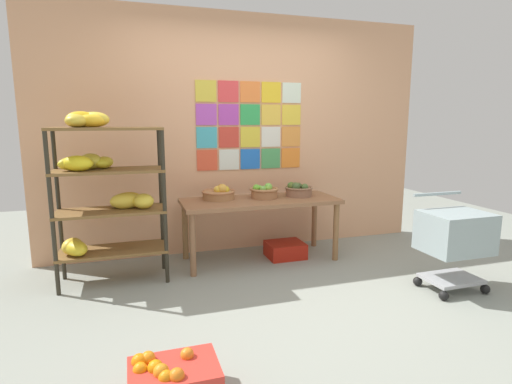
{
  "coord_description": "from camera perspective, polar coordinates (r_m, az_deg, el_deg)",
  "views": [
    {
      "loc": [
        -1.22,
        -2.85,
        1.46
      ],
      "look_at": [
        -0.07,
        0.8,
        0.79
      ],
      "focal_mm": 28.57,
      "sensor_mm": 36.0,
      "label": 1
    }
  ],
  "objects": [
    {
      "name": "produce_crate_under_table",
      "position": [
        4.46,
        4.11,
        -8.06
      ],
      "size": [
        0.39,
        0.33,
        0.16
      ],
      "primitive_type": "cube",
      "color": "#AD1D0F",
      "rests_on": "ground"
    },
    {
      "name": "fruit_basket_back_left",
      "position": [
        4.25,
        -5.17,
        -0.16
      ],
      "size": [
        0.35,
        0.35,
        0.16
      ],
      "color": "#A87246",
      "rests_on": "display_table"
    },
    {
      "name": "ground",
      "position": [
        3.43,
        5.28,
        -15.27
      ],
      "size": [
        9.09,
        9.09,
        0.0
      ],
      "primitive_type": "plane",
      "color": "gray"
    },
    {
      "name": "fruit_basket_left",
      "position": [
        4.43,
        5.92,
        0.31
      ],
      "size": [
        0.3,
        0.3,
        0.16
      ],
      "color": "#8C6148",
      "rests_on": "display_table"
    },
    {
      "name": "banana_shelf_unit",
      "position": [
        3.84,
        -20.71,
        1.22
      ],
      "size": [
        0.95,
        0.49,
        1.54
      ],
      "color": "#2C281D",
      "rests_on": "ground"
    },
    {
      "name": "fruit_basket_back_right",
      "position": [
        4.3,
        1.09,
        0.08
      ],
      "size": [
        0.3,
        0.3,
        0.15
      ],
      "color": "#A36D45",
      "rests_on": "display_table"
    },
    {
      "name": "shopping_cart",
      "position": [
        3.9,
        26.05,
        -5.53
      ],
      "size": [
        0.54,
        0.47,
        0.83
      ],
      "rotation": [
        0.0,
        0.0,
        0.08
      ],
      "color": "black",
      "rests_on": "ground"
    },
    {
      "name": "display_table",
      "position": [
        4.25,
        0.59,
        -2.04
      ],
      "size": [
        1.63,
        0.64,
        0.65
      ],
      "color": "#8D5E3D",
      "rests_on": "ground"
    },
    {
      "name": "orange_crate_foreground",
      "position": [
        2.4,
        -11.6,
        -24.5
      ],
      "size": [
        0.47,
        0.33,
        0.24
      ],
      "color": "red",
      "rests_on": "ground"
    },
    {
      "name": "back_wall_with_art",
      "position": [
        4.59,
        -2.14,
        8.01
      ],
      "size": [
        4.39,
        0.07,
        2.6
      ],
      "color": "#E1A378",
      "rests_on": "ground"
    }
  ]
}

